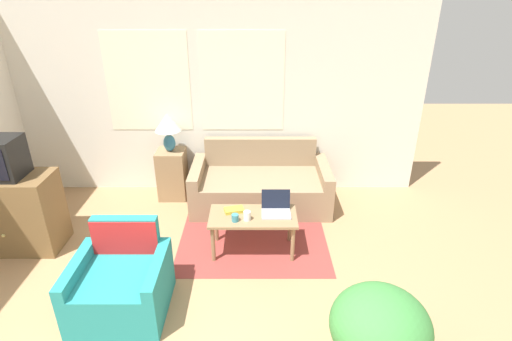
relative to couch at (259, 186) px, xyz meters
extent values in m
cube|color=silver|center=(-0.78, 0.47, 1.04)|extent=(5.95, 0.05, 2.60)
cube|color=white|center=(-1.48, 0.44, 1.29)|extent=(1.10, 0.01, 1.30)
cube|color=white|center=(-0.24, 0.44, 1.29)|extent=(1.10, 0.01, 1.30)
cube|color=brown|center=(-0.09, -0.57, -0.25)|extent=(1.70, 2.00, 0.01)
cube|color=#937A5B|center=(0.00, -0.07, -0.05)|extent=(1.52, 0.91, 0.42)
cube|color=#937A5B|center=(0.00, 0.33, 0.15)|extent=(1.52, 0.12, 0.82)
cube|color=#937A5B|center=(-0.83, -0.07, 0.03)|extent=(0.14, 0.91, 0.57)
cube|color=#937A5B|center=(0.83, -0.07, 0.03)|extent=(0.14, 0.91, 0.57)
cube|color=teal|center=(-1.27, -1.99, -0.05)|extent=(0.61, 0.75, 0.42)
cube|color=teal|center=(-1.27, -1.67, 0.13)|extent=(0.61, 0.10, 0.79)
cube|color=teal|center=(-1.63, -1.99, 0.01)|extent=(0.10, 0.75, 0.54)
cube|color=teal|center=(-0.92, -1.99, 0.01)|extent=(0.10, 0.75, 0.54)
cube|color=red|center=(-1.27, -1.72, 0.23)|extent=(0.61, 0.01, 0.57)
cube|color=brown|center=(-2.73, -1.00, 0.18)|extent=(0.96, 0.50, 0.88)
sphere|color=tan|center=(-2.73, -1.25, 0.05)|extent=(0.04, 0.04, 0.04)
cube|color=#937551|center=(-1.21, 0.18, 0.09)|extent=(0.37, 0.37, 0.69)
ellipsoid|color=teal|center=(-1.21, 0.18, 0.54)|extent=(0.16, 0.16, 0.23)
cylinder|color=tan|center=(-1.21, 0.18, 0.69)|extent=(0.02, 0.02, 0.06)
cone|color=white|center=(-1.21, 0.18, 0.83)|extent=(0.34, 0.34, 0.23)
cube|color=#8E704C|center=(-0.09, -1.08, 0.18)|extent=(0.95, 0.48, 0.03)
cylinder|color=#8E704C|center=(-0.52, -1.27, -0.05)|extent=(0.04, 0.04, 0.42)
cylinder|color=#8E704C|center=(0.33, -1.27, -0.05)|extent=(0.04, 0.04, 0.42)
cylinder|color=#8E704C|center=(-0.52, -0.89, -0.05)|extent=(0.04, 0.04, 0.42)
cylinder|color=#8E704C|center=(0.33, -0.89, -0.05)|extent=(0.04, 0.04, 0.42)
cube|color=#B7B7BC|center=(0.16, -1.07, 0.21)|extent=(0.31, 0.21, 0.02)
cube|color=black|center=(0.16, -0.94, 0.32)|extent=(0.31, 0.07, 0.21)
cylinder|color=white|center=(-0.15, -1.18, 0.25)|extent=(0.08, 0.08, 0.10)
cylinder|color=teal|center=(-0.28, -1.20, 0.24)|extent=(0.08, 0.08, 0.08)
cube|color=gold|center=(-0.30, -1.00, 0.21)|extent=(0.23, 0.17, 0.04)
ellipsoid|color=#3D843D|center=(0.82, -2.68, 0.25)|extent=(0.72, 0.72, 0.54)
camera|label=1|loc=(-0.06, -4.78, 2.46)|focal=28.00mm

